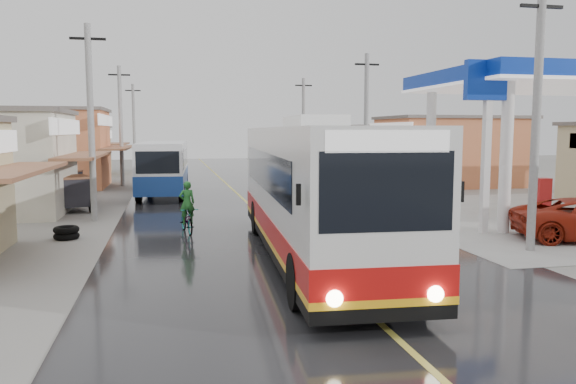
% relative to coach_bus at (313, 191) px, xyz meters
% --- Properties ---
extents(ground, '(120.00, 120.00, 0.00)m').
position_rel_coach_bus_xyz_m(ground, '(-0.13, -0.46, -1.99)').
color(ground, slate).
rests_on(ground, ground).
extents(road, '(12.00, 90.00, 0.02)m').
position_rel_coach_bus_xyz_m(road, '(-0.13, 14.54, -1.98)').
color(road, black).
rests_on(road, ground).
extents(centre_line, '(0.15, 90.00, 0.01)m').
position_rel_coach_bus_xyz_m(centre_line, '(-0.13, 14.54, -1.97)').
color(centre_line, '#D8CC4C').
rests_on(centre_line, road).
extents(shopfronts_left, '(11.00, 44.00, 5.20)m').
position_rel_coach_bus_xyz_m(shopfronts_left, '(-13.13, 17.54, -1.99)').
color(shopfronts_left, tan).
rests_on(shopfronts_left, ground).
extents(shopfronts_right, '(11.00, 44.00, 4.80)m').
position_rel_coach_bus_xyz_m(shopfronts_right, '(14.87, 11.54, -1.99)').
color(shopfronts_right, '#B5AF9F').
rests_on(shopfronts_right, ground).
extents(utility_poles_left, '(1.60, 50.00, 8.00)m').
position_rel_coach_bus_xyz_m(utility_poles_left, '(-7.13, 15.54, -1.99)').
color(utility_poles_left, gray).
rests_on(utility_poles_left, ground).
extents(utility_poles_right, '(1.60, 36.00, 8.00)m').
position_rel_coach_bus_xyz_m(utility_poles_right, '(6.87, 14.54, -1.99)').
color(utility_poles_right, gray).
rests_on(utility_poles_right, ground).
extents(coach_bus, '(3.67, 13.35, 4.13)m').
position_rel_coach_bus_xyz_m(coach_bus, '(0.00, 0.00, 0.00)').
color(coach_bus, silver).
rests_on(coach_bus, road).
extents(second_bus, '(3.02, 9.31, 3.05)m').
position_rel_coach_bus_xyz_m(second_bus, '(-4.34, 17.56, -0.35)').
color(second_bus, silver).
rests_on(second_bus, road).
extents(cyclist, '(0.91, 1.86, 1.92)m').
position_rel_coach_bus_xyz_m(cyclist, '(-3.45, 4.91, -1.36)').
color(cyclist, black).
rests_on(cyclist, ground).
extents(tricycle_near, '(2.06, 2.34, 1.65)m').
position_rel_coach_bus_xyz_m(tricycle_near, '(-8.43, 11.64, -1.04)').
color(tricycle_near, '#26262D').
rests_on(tricycle_near, ground).
extents(tricycle_far, '(1.84, 2.33, 1.57)m').
position_rel_coach_bus_xyz_m(tricycle_far, '(-9.61, 16.39, -1.09)').
color(tricycle_far, '#26262D').
rests_on(tricycle_far, ground).
extents(tyre_stack, '(0.87, 0.87, 0.44)m').
position_rel_coach_bus_xyz_m(tyre_stack, '(-7.58, 4.64, -1.77)').
color(tyre_stack, black).
rests_on(tyre_stack, ground).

